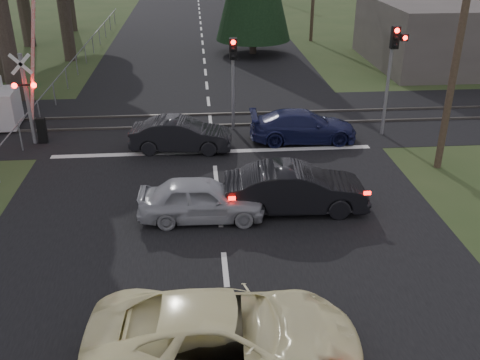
{
  "coord_description": "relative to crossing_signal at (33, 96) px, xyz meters",
  "views": [
    {
      "loc": [
        -0.6,
        -11.95,
        8.5
      ],
      "look_at": [
        0.64,
        2.82,
        1.3
      ],
      "focal_mm": 40.0,
      "sensor_mm": 36.0,
      "label": 1
    }
  ],
  "objects": [
    {
      "name": "ground",
      "position": [
        7.27,
        -9.79,
        -2.06
      ],
      "size": [
        120.0,
        120.0,
        0.0
      ],
      "primitive_type": "plane",
      "color": "#2B3E1C",
      "rests_on": "ground"
    },
    {
      "name": "dark_car_far",
      "position": [
        5.98,
        -1.29,
        -1.39
      ],
      "size": [
        4.19,
        1.81,
        1.34
      ],
      "primitive_type": "imported",
      "rotation": [
        0.0,
        0.0,
        1.47
      ],
      "color": "black",
      "rests_on": "ground"
    },
    {
      "name": "silver_car",
      "position": [
        6.72,
        -6.95,
        -1.38
      ],
      "size": [
        4.02,
        1.73,
        1.35
      ],
      "primitive_type": "imported",
      "rotation": [
        0.0,
        0.0,
        1.54
      ],
      "color": "#9D9FA5",
      "rests_on": "ground"
    },
    {
      "name": "stop_line",
      "position": [
        7.27,
        -1.59,
        -2.05
      ],
      "size": [
        13.0,
        0.35,
        0.0
      ],
      "primitive_type": "cube",
      "color": "silver",
      "rests_on": "ground"
    },
    {
      "name": "rail_far",
      "position": [
        7.27,
        3.01,
        -2.01
      ],
      "size": [
        120.0,
        0.12,
        0.1
      ],
      "primitive_type": "cube",
      "color": "#59544C",
      "rests_on": "ground"
    },
    {
      "name": "dark_hatchback",
      "position": [
        9.72,
        -6.65,
        -1.3
      ],
      "size": [
        4.63,
        1.74,
        1.51
      ],
      "primitive_type": "imported",
      "rotation": [
        0.0,
        0.0,
        1.54
      ],
      "color": "black",
      "rests_on": "ground"
    },
    {
      "name": "crossing_signal",
      "position": [
        0.0,
        0.0,
        0.0
      ],
      "size": [
        1.62,
        0.38,
        6.96
      ],
      "color": "slate",
      "rests_on": "ground"
    },
    {
      "name": "traffic_signal_center",
      "position": [
        8.27,
        0.89,
        0.75
      ],
      "size": [
        0.32,
        0.48,
        4.1
      ],
      "color": "slate",
      "rests_on": "ground"
    },
    {
      "name": "rail_near",
      "position": [
        7.27,
        1.41,
        -2.01
      ],
      "size": [
        120.0,
        0.12,
        0.1
      ],
      "primitive_type": "cube",
      "color": "#59544C",
      "rests_on": "ground"
    },
    {
      "name": "road",
      "position": [
        7.27,
        0.21,
        -2.05
      ],
      "size": [
        14.0,
        100.0,
        0.01
      ],
      "primitive_type": "cube",
      "color": "black",
      "rests_on": "ground"
    },
    {
      "name": "traffic_signal_right",
      "position": [
        14.82,
        -0.31,
        1.26
      ],
      "size": [
        0.68,
        0.48,
        4.7
      ],
      "color": "slate",
      "rests_on": "ground"
    },
    {
      "name": "rail_corridor",
      "position": [
        7.27,
        2.21,
        -2.05
      ],
      "size": [
        120.0,
        8.0,
        0.01
      ],
      "primitive_type": "cube",
      "color": "black",
      "rests_on": "ground"
    },
    {
      "name": "blue_sedan",
      "position": [
        11.13,
        -0.65,
        -1.4
      ],
      "size": [
        4.57,
        1.97,
        1.31
      ],
      "primitive_type": "imported",
      "rotation": [
        0.0,
        0.0,
        1.54
      ],
      "color": "#161A43",
      "rests_on": "ground"
    },
    {
      "name": "fence_left",
      "position": [
        -0.53,
        12.71,
        -2.06
      ],
      "size": [
        0.1,
        36.0,
        1.2
      ],
      "primitive_type": null,
      "color": "slate",
      "rests_on": "ground"
    },
    {
      "name": "cream_coupe",
      "position": [
        7.07,
        -13.26,
        -1.27
      ],
      "size": [
        5.79,
        2.9,
        1.57
      ],
      "primitive_type": "imported",
      "rotation": [
        0.0,
        0.0,
        1.52
      ],
      "color": "#FFF6B6",
      "rests_on": "ground"
    },
    {
      "name": "utility_pole_near",
      "position": [
        15.77,
        -3.79,
        2.67
      ],
      "size": [
        1.8,
        0.26,
        9.0
      ],
      "color": "#4C3D2D",
      "rests_on": "ground"
    }
  ]
}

